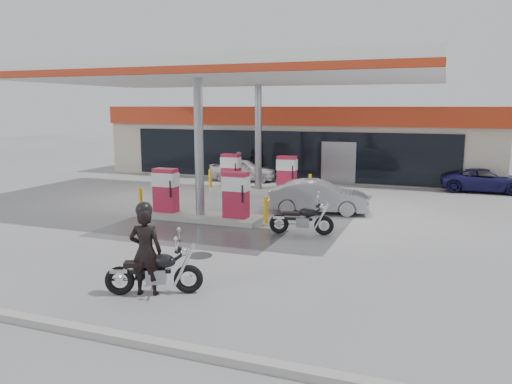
% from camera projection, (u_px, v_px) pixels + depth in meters
% --- Properties ---
extents(ground, '(90.00, 90.00, 0.00)m').
position_uv_depth(ground, '(172.00, 232.00, 16.14)').
color(ground, gray).
rests_on(ground, ground).
extents(wet_patch, '(6.00, 3.00, 0.00)m').
position_uv_depth(wet_patch, '(186.00, 233.00, 15.96)').
color(wet_patch, '#4C4C4F').
rests_on(wet_patch, ground).
extents(drain_cover, '(0.70, 0.70, 0.01)m').
position_uv_depth(drain_cover, '(199.00, 256.00, 13.60)').
color(drain_cover, '#38383A').
rests_on(drain_cover, ground).
extents(store_building, '(22.00, 8.22, 4.00)m').
position_uv_depth(store_building, '(303.00, 139.00, 30.49)').
color(store_building, '#BCB29D').
rests_on(store_building, ground).
extents(canopy, '(16.00, 10.02, 5.51)m').
position_uv_depth(canopy, '(232.00, 74.00, 19.85)').
color(canopy, silver).
rests_on(canopy, ground).
extents(pump_island_near, '(5.14, 1.30, 1.78)m').
position_uv_depth(pump_island_near, '(200.00, 200.00, 17.86)').
color(pump_island_near, '#9E9E99').
rests_on(pump_island_near, ground).
extents(pump_island_far, '(5.14, 1.30, 1.78)m').
position_uv_depth(pump_island_far, '(258.00, 178.00, 23.39)').
color(pump_island_far, '#9E9E99').
rests_on(pump_island_far, ground).
extents(main_motorcycle, '(1.98, 1.10, 1.09)m').
position_uv_depth(main_motorcycle, '(156.00, 273.00, 10.76)').
color(main_motorcycle, black).
rests_on(main_motorcycle, ground).
extents(biker_main, '(0.80, 0.63, 1.92)m').
position_uv_depth(biker_main, '(146.00, 251.00, 10.66)').
color(biker_main, black).
rests_on(biker_main, ground).
extents(parked_motorcycle, '(2.04, 0.78, 1.05)m').
position_uv_depth(parked_motorcycle, '(302.00, 220.00, 15.78)').
color(parked_motorcycle, black).
rests_on(parked_motorcycle, ground).
extents(sedan_white, '(3.77, 1.88, 1.24)m').
position_uv_depth(sedan_white, '(243.00, 170.00, 27.08)').
color(sedan_white, silver).
rests_on(sedan_white, ground).
extents(attendant, '(0.87, 0.96, 1.61)m').
position_uv_depth(attendant, '(239.00, 167.00, 26.69)').
color(attendant, '#4D4D51').
rests_on(attendant, ground).
extents(hatchback_silver, '(3.95, 1.99, 1.24)m').
position_uv_depth(hatchback_silver, '(319.00, 197.00, 18.98)').
color(hatchback_silver, gray).
rests_on(hatchback_silver, ground).
extents(parked_car_left, '(4.04, 2.01, 1.13)m').
position_uv_depth(parked_car_left, '(170.00, 162.00, 31.34)').
color(parked_car_left, '#9D9EA5').
rests_on(parked_car_left, ground).
extents(parked_car_right, '(4.04, 1.95, 1.11)m').
position_uv_depth(parked_car_right, '(485.00, 180.00, 23.64)').
color(parked_car_right, '#1A1850').
rests_on(parked_car_right, ground).
extents(biker_walking, '(1.20, 1.12, 1.98)m').
position_uv_depth(biker_walking, '(258.00, 162.00, 27.34)').
color(biker_walking, black).
rests_on(biker_walking, ground).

